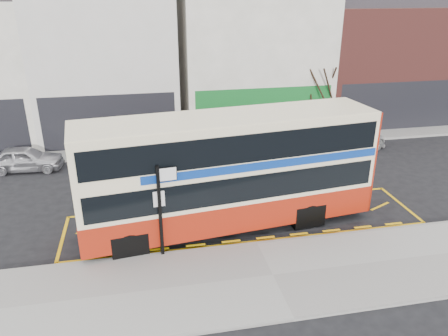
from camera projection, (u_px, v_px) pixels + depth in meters
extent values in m
plane|color=black|center=(254.00, 241.00, 16.18)|extent=(120.00, 120.00, 0.00)
cube|color=#9D9B95|center=(273.00, 277.00, 14.07)|extent=(40.00, 4.00, 0.15)
cube|color=gray|center=(257.00, 244.00, 15.81)|extent=(40.00, 0.15, 0.15)
cube|color=#9D9B95|center=(207.00, 142.00, 26.09)|extent=(50.00, 3.00, 0.15)
cube|color=silver|center=(108.00, 60.00, 27.01)|extent=(8.00, 8.00, 9.00)
cube|color=black|center=(110.00, 123.00, 24.53)|extent=(7.36, 0.06, 3.20)
cube|color=black|center=(110.00, 126.00, 24.63)|extent=(5.60, 0.04, 2.00)
cube|color=white|center=(249.00, 59.00, 28.72)|extent=(9.00, 8.00, 8.50)
cube|color=#126623|center=(264.00, 114.00, 26.15)|extent=(8.28, 0.06, 3.20)
cube|color=black|center=(264.00, 117.00, 26.25)|extent=(6.30, 0.04, 2.00)
cube|color=brown|center=(373.00, 63.00, 30.54)|extent=(9.00, 8.00, 7.50)
cube|color=black|center=(400.00, 107.00, 27.77)|extent=(8.28, 0.06, 3.20)
cube|color=black|center=(399.00, 110.00, 27.87)|extent=(6.30, 0.04, 2.00)
cube|color=#FDEDC0|center=(229.00, 169.00, 16.33)|extent=(11.31, 3.80, 4.08)
cube|color=#9B1E0C|center=(228.00, 204.00, 16.90)|extent=(11.35, 3.84, 1.11)
cube|color=#9B1E0C|center=(356.00, 153.00, 17.90)|extent=(0.36, 2.55, 4.08)
cube|color=black|center=(229.00, 176.00, 16.44)|extent=(10.87, 3.80, 0.96)
cube|color=black|center=(229.00, 138.00, 15.85)|extent=(10.87, 3.80, 1.01)
cube|color=navy|center=(254.00, 153.00, 16.41)|extent=(9.11, 3.59, 0.30)
cube|color=black|center=(76.00, 203.00, 14.96)|extent=(0.33, 2.31, 1.61)
cube|color=black|center=(69.00, 155.00, 14.28)|extent=(0.33, 2.31, 1.01)
cube|color=black|center=(73.00, 177.00, 14.59)|extent=(0.26, 1.76, 0.35)
cube|color=#FDEDC0|center=(229.00, 118.00, 15.56)|extent=(11.30, 3.70, 0.12)
cylinder|color=black|center=(130.00, 246.00, 14.94)|extent=(1.03, 0.40, 1.01)
cylinder|color=black|center=(123.00, 215.00, 16.94)|extent=(1.03, 0.40, 1.01)
cylinder|color=black|center=(309.00, 216.00, 16.89)|extent=(1.03, 0.40, 1.01)
cylinder|color=black|center=(284.00, 191.00, 18.89)|extent=(1.03, 0.40, 1.01)
cube|color=black|center=(160.00, 212.00, 14.51)|extent=(0.12, 0.12, 3.30)
cube|color=white|center=(168.00, 174.00, 14.09)|extent=(0.59, 0.10, 0.48)
cube|color=white|center=(159.00, 199.00, 14.39)|extent=(0.39, 0.07, 0.55)
imported|color=silver|center=(25.00, 159.00, 22.12)|extent=(3.77, 1.74, 1.25)
imported|color=#44464C|center=(144.00, 151.00, 22.99)|extent=(4.27, 2.21, 1.34)
imported|color=silver|center=(349.00, 139.00, 24.79)|extent=(5.05, 3.21, 1.36)
cylinder|color=#312016|center=(317.00, 119.00, 27.27)|extent=(0.24, 0.24, 2.03)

